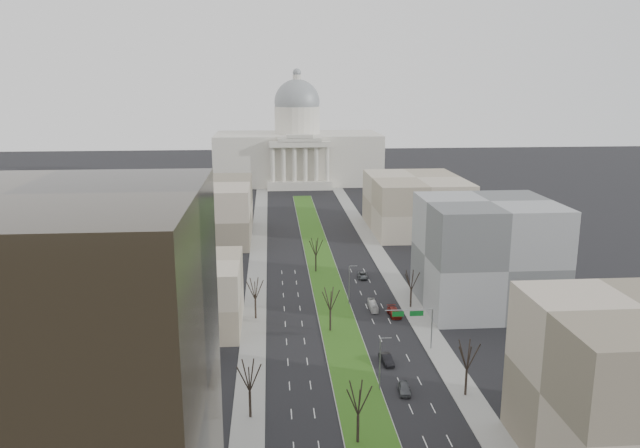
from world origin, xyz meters
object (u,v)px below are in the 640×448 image
car_black (387,359)px  box_van (373,306)px  car_grey_far (363,275)px  car_red (394,312)px  car_grey_near (404,388)px

car_black → box_van: 27.03m
car_black → car_grey_far: car_black is taller
car_grey_far → car_black: bearing=-89.1°
car_red → car_grey_far: bearing=93.1°
car_red → car_black: bearing=-107.7°
car_red → car_grey_near: bearing=-101.7°
car_black → box_van: size_ratio=0.77×
car_black → box_van: bearing=79.6°
car_grey_near → car_red: 34.00m
car_grey_near → car_grey_far: 60.22m
car_red → car_grey_far: 26.72m
car_black → car_grey_near: bearing=-91.6°
box_van → car_grey_far: bearing=88.2°
car_black → car_grey_far: size_ratio=0.96×
car_grey_far → box_van: size_ratio=0.79×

